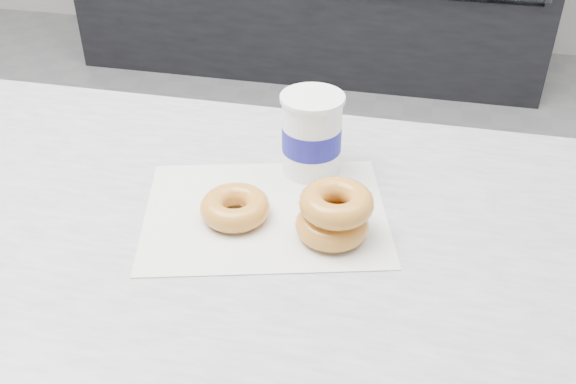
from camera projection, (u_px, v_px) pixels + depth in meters
name	position (u px, v px, depth m)	size (l,w,h in m)	color
ground	(178.00, 330.00, 1.93)	(5.00, 5.00, 0.00)	gray
wax_paper	(265.00, 213.00, 0.91)	(0.34, 0.26, 0.00)	silver
donut_single	(235.00, 207.00, 0.89)	(0.10, 0.10, 0.03)	gold
donut_stack	(334.00, 214.00, 0.85)	(0.14, 0.14, 0.07)	gold
coffee_cup	(312.00, 134.00, 0.97)	(0.11, 0.11, 0.13)	white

